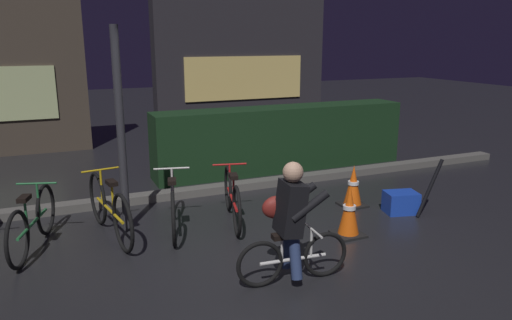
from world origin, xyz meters
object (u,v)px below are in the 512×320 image
Objects in this scene: closed_umbrella at (430,188)px; blue_crate at (401,202)px; parked_bike_center_right at (173,204)px; parked_bike_right_mid at (232,198)px; parked_bike_center_left at (109,209)px; traffic_cone_near at (349,211)px; parked_bike_left_mid at (33,222)px; street_post at (121,132)px; cyclist at (290,222)px; traffic_cone_far at (353,186)px.

blue_crate is at bearing 136.69° from closed_umbrella.
parked_bike_center_right is 0.79m from parked_bike_right_mid.
parked_bike_center_left is 2.94m from traffic_cone_near.
parked_bike_left_mid is 1.79× the size of closed_umbrella.
street_post is at bearing 166.09° from blue_crate.
blue_crate is (3.08, -0.65, -0.19)m from parked_bike_center_right.
cyclist reaches higher than parked_bike_center_right.
blue_crate is at bearing -110.00° from parked_bike_center_left.
street_post is 3.91m from blue_crate.
parked_bike_left_mid is at bearing 177.56° from traffic_cone_far.
traffic_cone_near is 0.52× the size of cyclist.
closed_umbrella is (2.61, 0.91, -0.23)m from cyclist.
traffic_cone_far reaches higher than blue_crate.
cyclist reaches higher than parked_bike_left_mid.
cyclist is at bearing -110.65° from parked_bike_left_mid.
parked_bike_center_right is at bearing 176.93° from traffic_cone_far.
parked_bike_center_right is at bearing 151.66° from traffic_cone_near.
parked_bike_center_left is at bearing 157.51° from traffic_cone_near.
parked_bike_right_mid is at bearing -79.91° from parked_bike_center_right.
blue_crate is (4.71, -0.69, -0.18)m from parked_bike_left_mid.
parked_bike_center_left is 1.08× the size of parked_bike_center_right.
parked_bike_center_right is 3.16m from blue_crate.
street_post is at bearing 91.29° from parked_bike_right_mid.
traffic_cone_near is at bearing -160.59° from blue_crate.
parked_bike_center_right is 3.47m from closed_umbrella.
parked_bike_right_mid is 2.38m from blue_crate.
street_post is 4.16× the size of traffic_cone_far.
parked_bike_center_right is 3.63× the size of blue_crate.
cyclist is at bearing -167.88° from parked_bike_right_mid.
parked_bike_right_mid is 2.42× the size of traffic_cone_near.
blue_crate is at bearing 19.41° from traffic_cone_near.
parked_bike_center_left is (0.86, 0.03, 0.03)m from parked_bike_left_mid.
blue_crate is at bearing -81.03° from parked_bike_left_mid.
parked_bike_center_right is 2.21m from traffic_cone_near.
closed_umbrella is (4.98, -0.94, 0.06)m from parked_bike_left_mid.
traffic_cone_far is 1.39× the size of blue_crate.
parked_bike_right_mid is at bearing 165.20° from blue_crate.
parked_bike_center_left is at bearing 169.33° from blue_crate.
parked_bike_center_right reaches higher than parked_bike_left_mid.
street_post reaches higher than traffic_cone_far.
parked_bike_center_left reaches higher than traffic_cone_near.
closed_umbrella reaches higher than traffic_cone_far.
closed_umbrella is at bearing -83.39° from parked_bike_left_mid.
closed_umbrella is at bearing -94.84° from parked_bike_right_mid.
parked_bike_center_right reaches higher than traffic_cone_far.
parked_bike_left_mid is 3.02m from cyclist.
parked_bike_center_right is (0.55, -0.25, -0.93)m from street_post.
parked_bike_center_right is at bearing 100.48° from parked_bike_right_mid.
street_post reaches higher than parked_bike_left_mid.
parked_bike_left_mid is 3.74m from traffic_cone_near.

